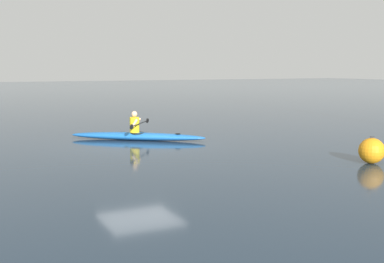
# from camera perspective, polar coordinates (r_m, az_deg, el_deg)

# --- Properties ---
(ground_plane) EXTENTS (160.00, 160.00, 0.00)m
(ground_plane) POSITION_cam_1_polar(r_m,az_deg,el_deg) (16.27, -6.13, -1.68)
(ground_plane) COLOR #1E2D3D
(kayak) EXTENTS (4.28, 3.42, 0.28)m
(kayak) POSITION_cam_1_polar(r_m,az_deg,el_deg) (17.55, -6.37, -0.56)
(kayak) COLOR #1959A5
(kayak) RESTS_ON ground
(kayaker) EXTENTS (1.44, 1.90, 0.76)m
(kayaker) POSITION_cam_1_polar(r_m,az_deg,el_deg) (17.52, -6.61, 0.94)
(kayaker) COLOR yellow
(kayaker) RESTS_ON kayak
(mooring_buoy_white_far) EXTENTS (0.69, 0.69, 0.73)m
(mooring_buoy_white_far) POSITION_cam_1_polar(r_m,az_deg,el_deg) (14.04, 20.10, -2.11)
(mooring_buoy_white_far) COLOR orange
(mooring_buoy_white_far) RESTS_ON ground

